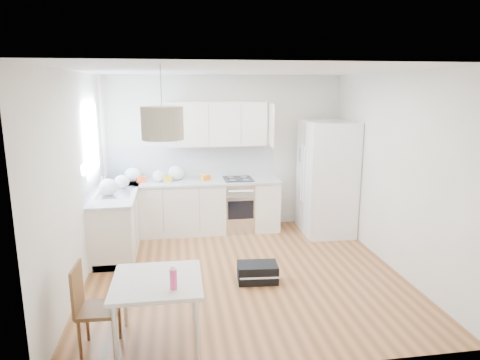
# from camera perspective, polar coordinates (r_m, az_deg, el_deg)

# --- Properties ---
(floor) EXTENTS (4.20, 4.20, 0.00)m
(floor) POSITION_cam_1_polar(r_m,az_deg,el_deg) (6.02, 0.45, -12.22)
(floor) COLOR brown
(floor) RESTS_ON ground
(ceiling) EXTENTS (4.20, 4.20, 0.00)m
(ceiling) POSITION_cam_1_polar(r_m,az_deg,el_deg) (5.48, 0.49, 14.42)
(ceiling) COLOR white
(ceiling) RESTS_ON wall_back
(wall_back) EXTENTS (4.20, 0.00, 4.20)m
(wall_back) POSITION_cam_1_polar(r_m,az_deg,el_deg) (7.64, -2.08, 3.68)
(wall_back) COLOR beige
(wall_back) RESTS_ON floor
(wall_left) EXTENTS (0.00, 4.20, 4.20)m
(wall_left) POSITION_cam_1_polar(r_m,az_deg,el_deg) (5.65, -21.03, -0.25)
(wall_left) COLOR beige
(wall_left) RESTS_ON floor
(wall_right) EXTENTS (0.00, 4.20, 4.20)m
(wall_right) POSITION_cam_1_polar(r_m,az_deg,el_deg) (6.28, 19.75, 1.04)
(wall_right) COLOR beige
(wall_right) RESTS_ON floor
(window_glassblock) EXTENTS (0.02, 1.00, 1.00)m
(window_glassblock) POSITION_cam_1_polar(r_m,az_deg,el_deg) (6.70, -19.19, 5.23)
(window_glassblock) COLOR #BFE0F9
(window_glassblock) RESTS_ON wall_left
(cabinets_back) EXTENTS (3.00, 0.60, 0.88)m
(cabinets_back) POSITION_cam_1_polar(r_m,az_deg,el_deg) (7.50, -6.32, -3.69)
(cabinets_back) COLOR white
(cabinets_back) RESTS_ON floor
(cabinets_left) EXTENTS (0.60, 1.80, 0.88)m
(cabinets_left) POSITION_cam_1_polar(r_m,az_deg,el_deg) (6.98, -16.02, -5.34)
(cabinets_left) COLOR white
(cabinets_left) RESTS_ON floor
(counter_back) EXTENTS (3.02, 0.64, 0.04)m
(counter_back) POSITION_cam_1_polar(r_m,az_deg,el_deg) (7.38, -6.40, -0.26)
(counter_back) COLOR #B2B5B7
(counter_back) RESTS_ON cabinets_back
(counter_left) EXTENTS (0.64, 1.82, 0.04)m
(counter_left) POSITION_cam_1_polar(r_m,az_deg,el_deg) (6.85, -16.25, -1.67)
(counter_left) COLOR #B2B5B7
(counter_left) RESTS_ON cabinets_left
(backsplash_back) EXTENTS (3.00, 0.01, 0.58)m
(backsplash_back) POSITION_cam_1_polar(r_m,az_deg,el_deg) (7.61, -6.56, 2.50)
(backsplash_back) COLOR white
(backsplash_back) RESTS_ON wall_back
(backsplash_left) EXTENTS (0.01, 1.80, 0.58)m
(backsplash_left) POSITION_cam_1_polar(r_m,az_deg,el_deg) (6.83, -18.85, 0.78)
(backsplash_left) COLOR white
(backsplash_left) RESTS_ON wall_left
(upper_cabinets) EXTENTS (1.70, 0.32, 0.75)m
(upper_cabinets) POSITION_cam_1_polar(r_m,az_deg,el_deg) (7.40, -3.12, 7.48)
(upper_cabinets) COLOR white
(upper_cabinets) RESTS_ON wall_back
(range_oven) EXTENTS (0.50, 0.61, 0.88)m
(range_oven) POSITION_cam_1_polar(r_m,az_deg,el_deg) (7.57, -0.25, -3.45)
(range_oven) COLOR silver
(range_oven) RESTS_ON floor
(sink) EXTENTS (0.50, 0.80, 0.16)m
(sink) POSITION_cam_1_polar(r_m,az_deg,el_deg) (6.80, -16.31, -1.65)
(sink) COLOR silver
(sink) RESTS_ON counter_left
(refrigerator) EXTENTS (0.93, 0.98, 1.94)m
(refrigerator) POSITION_cam_1_polar(r_m,az_deg,el_deg) (7.49, 11.59, 0.28)
(refrigerator) COLOR white
(refrigerator) RESTS_ON floor
(dining_table) EXTENTS (0.87, 0.87, 0.68)m
(dining_table) POSITION_cam_1_polar(r_m,az_deg,el_deg) (4.35, -10.98, -13.75)
(dining_table) COLOR beige
(dining_table) RESTS_ON floor
(dining_chair) EXTENTS (0.38, 0.38, 0.88)m
(dining_chair) POSITION_cam_1_polar(r_m,az_deg,el_deg) (4.47, -18.32, -15.85)
(dining_chair) COLOR #4E3217
(dining_chair) RESTS_ON floor
(drink_bottle) EXTENTS (0.08, 0.08, 0.23)m
(drink_bottle) POSITION_cam_1_polar(r_m,az_deg,el_deg) (4.07, -8.88, -12.70)
(drink_bottle) COLOR #D73B72
(drink_bottle) RESTS_ON dining_table
(gym_bag) EXTENTS (0.54, 0.38, 0.24)m
(gym_bag) POSITION_cam_1_polar(r_m,az_deg,el_deg) (5.73, 2.35, -12.22)
(gym_bag) COLOR black
(gym_bag) RESTS_ON floor
(pendant_lamp) EXTENTS (0.43, 0.43, 0.30)m
(pendant_lamp) POSITION_cam_1_polar(r_m,az_deg,el_deg) (3.96, -10.32, 7.47)
(pendant_lamp) COLOR #BCAC91
(pendant_lamp) RESTS_ON ceiling
(grocery_bag_a) EXTENTS (0.27, 0.23, 0.25)m
(grocery_bag_a) POSITION_cam_1_polar(r_m,az_deg,el_deg) (7.44, -14.13, 0.68)
(grocery_bag_a) COLOR white
(grocery_bag_a) RESTS_ON counter_back
(grocery_bag_b) EXTENTS (0.22, 0.18, 0.19)m
(grocery_bag_b) POSITION_cam_1_polar(r_m,az_deg,el_deg) (7.37, -10.78, 0.51)
(grocery_bag_b) COLOR white
(grocery_bag_b) RESTS_ON counter_back
(grocery_bag_c) EXTENTS (0.28, 0.24, 0.25)m
(grocery_bag_c) POSITION_cam_1_polar(r_m,az_deg,el_deg) (7.45, -8.50, 0.95)
(grocery_bag_c) COLOR white
(grocery_bag_c) RESTS_ON counter_back
(grocery_bag_d) EXTENTS (0.23, 0.20, 0.21)m
(grocery_bag_d) POSITION_cam_1_polar(r_m,az_deg,el_deg) (7.04, -15.48, -0.21)
(grocery_bag_d) COLOR white
(grocery_bag_d) RESTS_ON counter_back
(grocery_bag_e) EXTENTS (0.28, 0.24, 0.25)m
(grocery_bag_e) POSITION_cam_1_polar(r_m,az_deg,el_deg) (6.62, -17.14, -0.91)
(grocery_bag_e) COLOR white
(grocery_bag_e) RESTS_ON counter_left
(snack_orange) EXTENTS (0.17, 0.15, 0.10)m
(snack_orange) POSITION_cam_1_polar(r_m,az_deg,el_deg) (7.39, -4.59, 0.35)
(snack_orange) COLOR orange
(snack_orange) RESTS_ON counter_back
(snack_yellow) EXTENTS (0.16, 0.12, 0.10)m
(snack_yellow) POSITION_cam_1_polar(r_m,az_deg,el_deg) (7.37, -9.70, 0.18)
(snack_yellow) COLOR gold
(snack_yellow) RESTS_ON counter_back
(snack_red) EXTENTS (0.17, 0.13, 0.10)m
(snack_red) POSITION_cam_1_polar(r_m,az_deg,el_deg) (7.39, -13.06, 0.07)
(snack_red) COLOR #CA4219
(snack_red) RESTS_ON counter_back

